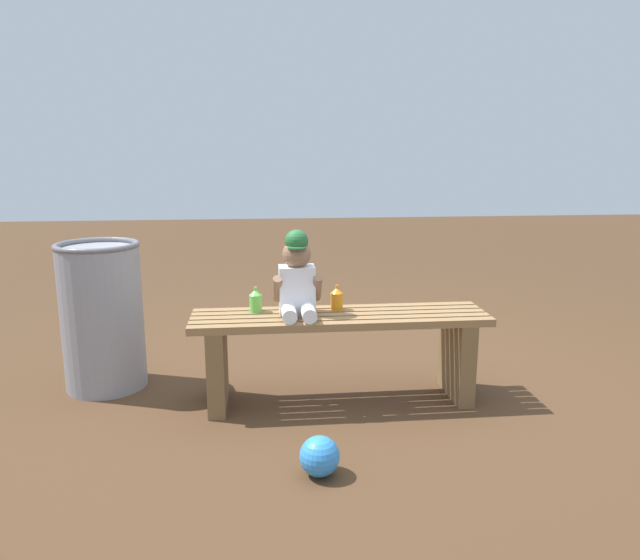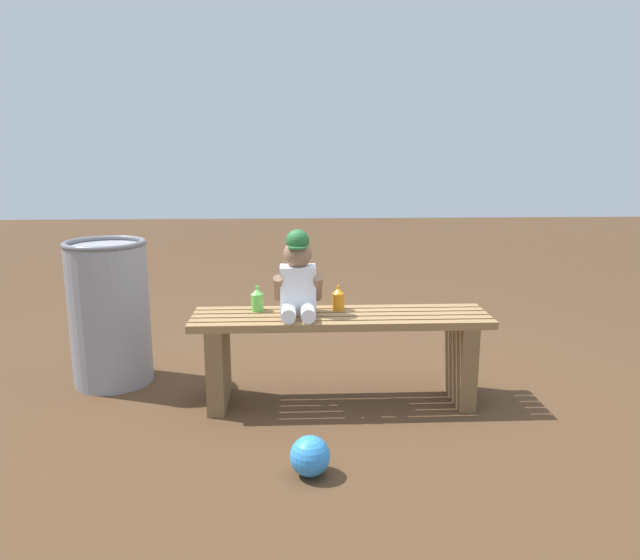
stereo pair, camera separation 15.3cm
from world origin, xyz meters
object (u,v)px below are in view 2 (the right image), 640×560
object	(u,v)px
park_bench	(340,345)
sippy_cup_right	(338,298)
sippy_cup_left	(257,299)
toy_ball	(310,456)
child_figure	(298,278)
trash_bin	(110,312)

from	to	relation	value
park_bench	sippy_cup_right	world-z (taller)	sippy_cup_right
sippy_cup_left	toy_ball	bearing A→B (deg)	-72.91
park_bench	child_figure	size ratio (longest dim) A/B	3.51
toy_ball	sippy_cup_left	bearing A→B (deg)	107.09
child_figure	sippy_cup_left	size ratio (longest dim) A/B	3.26
sippy_cup_left	trash_bin	world-z (taller)	trash_bin
park_bench	sippy_cup_right	xyz separation A→B (m)	(-0.01, 0.08, 0.21)
sippy_cup_right	trash_bin	bearing A→B (deg)	169.18
park_bench	trash_bin	world-z (taller)	trash_bin
child_figure	trash_bin	bearing A→B (deg)	163.81
sippy_cup_left	sippy_cup_right	size ratio (longest dim) A/B	1.00
sippy_cup_left	trash_bin	bearing A→B (deg)	163.96
child_figure	trash_bin	world-z (taller)	child_figure
park_bench	child_figure	distance (m)	0.39
park_bench	child_figure	xyz separation A→B (m)	(-0.20, 0.02, 0.33)
park_bench	trash_bin	size ratio (longest dim) A/B	1.87
toy_ball	trash_bin	bearing A→B (deg)	135.94
sippy_cup_left	trash_bin	size ratio (longest dim) A/B	0.16
sippy_cup_left	toy_ball	distance (m)	0.90
child_figure	trash_bin	xyz separation A→B (m)	(-0.98, 0.29, -0.24)
sippy_cup_left	trash_bin	xyz separation A→B (m)	(-0.78, 0.23, -0.12)
sippy_cup_left	toy_ball	xyz separation A→B (m)	(0.23, -0.76, -0.42)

